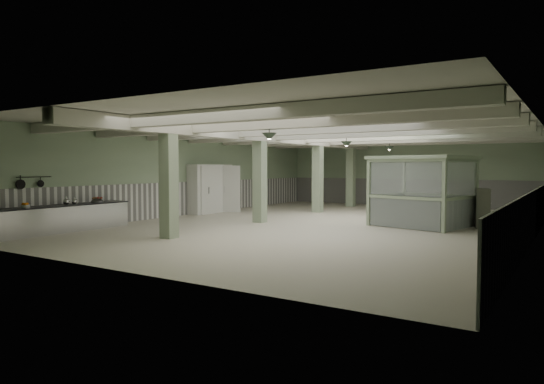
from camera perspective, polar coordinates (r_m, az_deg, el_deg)
The scene contains 35 objects.
floor at distance 18.75m, azimuth 6.66°, elevation -3.72°, with size 20.00×20.00×0.00m, color beige.
ceiling at distance 18.67m, azimuth 6.72°, elevation 7.32°, with size 14.00×20.00×0.02m, color silver.
wall_back at distance 27.98m, azimuth 15.59°, elevation 2.09°, with size 14.00×0.02×3.60m, color #9BB490.
wall_front at distance 10.54m, azimuth -17.54°, elevation 0.75°, with size 14.00×0.02×3.60m, color #9BB490.
wall_left at distance 22.55m, azimuth -9.57°, elevation 1.97°, with size 0.02×20.00×3.60m, color #9BB490.
wall_right at distance 16.83m, azimuth 28.72°, elevation 1.31°, with size 0.02×20.00×3.60m, color #9BB490.
wainscot_left at distance 22.58m, azimuth -9.50°, elevation -0.69°, with size 0.05×19.90×1.50m, color white.
wainscot_right at distance 16.89m, azimuth 28.55°, elevation -2.25°, with size 0.05×19.90×1.50m, color white.
wainscot_back at distance 27.99m, azimuth 15.54°, elevation -0.06°, with size 13.90×0.05×1.50m, color white.
girder at distance 19.87m, azimuth 0.16°, elevation 6.44°, with size 0.45×19.90×0.40m, color beige.
beam_a at distance 12.35m, azimuth -8.66°, elevation 8.69°, with size 13.90×0.35×0.32m, color beige.
beam_b at distance 14.33m, azimuth -2.03°, elevation 7.93°, with size 13.90×0.35×0.32m, color beige.
beam_c at distance 16.45m, azimuth 2.93°, elevation 7.29°, with size 13.90×0.35×0.32m, color beige.
beam_d at distance 18.66m, azimuth 6.72°, elevation 6.76°, with size 13.90×0.35×0.32m, color beige.
beam_e at distance 20.94m, azimuth 9.69°, elevation 6.33°, with size 13.90×0.35×0.32m, color beige.
beam_f at distance 23.26m, azimuth 12.08°, elevation 5.97°, with size 13.90×0.35×0.32m, color beige.
beam_g at distance 25.62m, azimuth 14.02°, elevation 5.67°, with size 13.90×0.35×0.32m, color beige.
column_a at distance 15.10m, azimuth -12.05°, elevation 1.46°, with size 0.42×0.42×3.60m, color #8EA182.
column_b at distance 18.99m, azimuth -1.45°, elevation 1.83°, with size 0.42×0.42×3.60m, color #8EA182.
column_c at distance 23.32m, azimuth 5.40°, elevation 2.03°, with size 0.42×0.42×3.60m, color #8EA182.
column_d at distance 26.94m, azimuth 9.25°, elevation 2.14°, with size 0.42×0.42×3.60m, color #8EA182.
hook_rail at distance 17.58m, azimuth -26.17°, elevation 1.59°, with size 0.02×0.02×1.20m, color black.
pendant_front at distance 14.03m, azimuth -0.33°, elevation 6.52°, with size 0.44×0.44×0.22m, color #2F3E2F.
pendant_mid at distance 18.89m, azimuth 8.75°, elevation 5.58°, with size 0.44×0.44×0.22m, color #2F3E2F.
pendant_back at distance 23.55m, azimuth 13.63°, elevation 5.01°, with size 0.44×0.44×0.22m, color #2F3E2F.
prep_counter at distance 17.65m, azimuth -23.75°, elevation -2.87°, with size 0.89×5.10×0.91m.
pitcher_near at distance 17.76m, azimuth -22.24°, elevation -0.98°, with size 0.17×0.20×0.25m, color #B8B8BD, non-canonical shape.
pitcher_far at distance 17.57m, azimuth -23.07°, elevation -0.98°, with size 0.19×0.23×0.29m, color #B8B8BD, non-canonical shape.
veg_colander at distance 18.29m, azimuth -19.86°, elevation -0.90°, with size 0.45×0.45×0.21m, color #3F4045, non-canonical shape.
orange_bowl at distance 16.83m, azimuth -27.01°, elevation -1.55°, with size 0.27×0.27×0.10m, color #B2B2B7.
skillet_near at distance 17.28m, azimuth -27.48°, elevation 0.81°, with size 0.31×0.31×0.04m, color black.
skillet_far at distance 17.64m, azimuth -25.57°, elevation 0.89°, with size 0.23×0.23×0.03m, color black.
walkin_cooler at distance 23.09m, azimuth -7.20°, elevation 0.50°, with size 1.23×2.59×2.38m.
guard_booth at distance 18.59m, azimuth 17.24°, elevation 1.51°, with size 3.76×3.40×2.58m.
filing_cabinet at distance 18.70m, azimuth 23.55°, elevation -1.79°, with size 0.46×0.65×1.42m, color #515547.
Camera 1 is at (8.05, -16.79, 2.19)m, focal length 32.00 mm.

